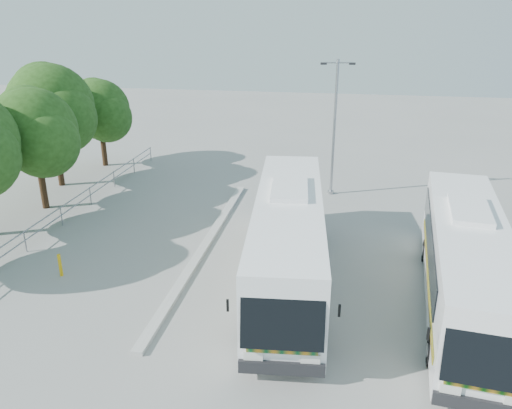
% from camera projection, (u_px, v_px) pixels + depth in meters
% --- Properties ---
extents(ground, '(100.00, 100.00, 0.00)m').
position_uv_depth(ground, '(247.00, 271.00, 20.60)').
color(ground, gray).
rests_on(ground, ground).
extents(kerb_divider, '(0.40, 16.00, 0.15)m').
position_uv_depth(kerb_divider, '(206.00, 244.00, 22.79)').
color(kerb_divider, '#B2B2AD').
rests_on(kerb_divider, ground).
extents(railing, '(0.06, 22.00, 1.00)m').
position_uv_depth(railing, '(71.00, 205.00, 25.66)').
color(railing, gray).
rests_on(railing, ground).
extents(tree_far_c, '(4.97, 4.69, 6.49)m').
position_uv_depth(tree_far_c, '(35.00, 131.00, 25.75)').
color(tree_far_c, '#382314').
rests_on(tree_far_c, ground).
extents(tree_far_d, '(5.62, 5.30, 7.33)m').
position_uv_depth(tree_far_d, '(52.00, 107.00, 29.15)').
color(tree_far_d, '#382314').
rests_on(tree_far_d, ground).
extents(tree_far_e, '(4.54, 4.28, 5.92)m').
position_uv_depth(tree_far_e, '(100.00, 110.00, 33.50)').
color(tree_far_e, '#382314').
rests_on(tree_far_e, ground).
extents(coach_main, '(3.60, 12.48, 3.42)m').
position_uv_depth(coach_main, '(288.00, 237.00, 19.26)').
color(coach_main, white).
rests_on(coach_main, ground).
extents(coach_adjacent, '(3.62, 11.97, 3.27)m').
position_uv_depth(coach_adjacent, '(466.00, 261.00, 17.51)').
color(coach_adjacent, white).
rests_on(coach_adjacent, ground).
extents(lamppost, '(1.87, 0.41, 7.66)m').
position_uv_depth(lamppost, '(335.00, 123.00, 27.89)').
color(lamppost, '#95989D').
rests_on(lamppost, ground).
extents(bollard, '(0.17, 0.17, 0.95)m').
position_uv_depth(bollard, '(60.00, 265.00, 20.04)').
color(bollard, '#DEA60D').
rests_on(bollard, ground).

